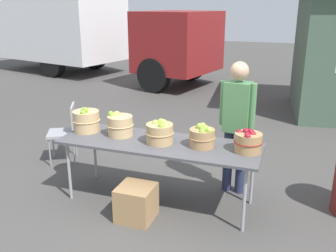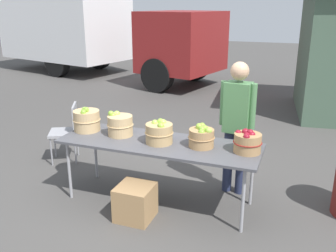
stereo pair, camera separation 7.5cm
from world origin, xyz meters
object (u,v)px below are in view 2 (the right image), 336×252
object	(u,v)px
apple_basket_green_1	(120,125)
apple_basket_green_2	(159,133)
market_table	(159,145)
vendor_adult	(237,118)
apple_basket_green_0	(87,120)
apple_basket_green_3	(202,137)
box_truck	(88,28)
apple_basket_red_0	(247,142)
produce_crate	(135,202)
folding_chair	(68,128)

from	to	relation	value
apple_basket_green_1	apple_basket_green_2	distance (m)	0.54
apple_basket_green_2	market_table	bearing A→B (deg)	126.60
vendor_adult	apple_basket_green_0	bearing A→B (deg)	21.70
apple_basket_green_2	apple_basket_green_3	size ratio (longest dim) A/B	1.10
box_truck	apple_basket_green_2	bearing A→B (deg)	-39.50
apple_basket_green_0	apple_basket_red_0	size ratio (longest dim) A/B	1.11
apple_basket_green_3	vendor_adult	distance (m)	0.60
apple_basket_green_0	market_table	bearing A→B (deg)	-4.11
market_table	apple_basket_green_1	size ratio (longest dim) A/B	7.27
apple_basket_red_0	produce_crate	xyz separation A→B (m)	(-1.09, -0.49, -0.67)
box_truck	produce_crate	size ratio (longest dim) A/B	20.84
apple_basket_green_0	box_truck	size ratio (longest dim) A/B	0.04
produce_crate	apple_basket_red_0	bearing A→B (deg)	24.00
apple_basket_green_2	box_truck	world-z (taller)	box_truck
apple_basket_red_0	box_truck	xyz separation A→B (m)	(-6.30, 7.05, 0.62)
apple_basket_red_0	produce_crate	distance (m)	1.37
vendor_adult	folding_chair	distance (m)	2.53
apple_basket_green_2	box_truck	xyz separation A→B (m)	(-5.32, 7.11, 0.62)
market_table	apple_basket_green_0	world-z (taller)	apple_basket_green_0
apple_basket_green_0	vendor_adult	xyz separation A→B (m)	(1.76, 0.48, 0.07)
apple_basket_green_0	apple_basket_red_0	bearing A→B (deg)	-0.66
apple_basket_green_2	produce_crate	world-z (taller)	apple_basket_green_2
vendor_adult	market_table	bearing A→B (deg)	41.77
apple_basket_green_1	apple_basket_green_2	bearing A→B (deg)	-8.47
folding_chair	vendor_adult	bearing A→B (deg)	59.09
apple_basket_green_1	vendor_adult	distance (m)	1.39
market_table	box_truck	size ratio (longest dim) A/B	0.29
apple_basket_green_0	box_truck	distance (m)	8.27
market_table	apple_basket_red_0	distance (m)	1.00
box_truck	folding_chair	distance (m)	7.43
apple_basket_green_0	apple_basket_red_0	xyz separation A→B (m)	(1.97, -0.02, -0.02)
apple_basket_green_0	folding_chair	world-z (taller)	apple_basket_green_0
apple_basket_green_2	apple_basket_red_0	bearing A→B (deg)	3.94
box_truck	apple_basket_green_1	bearing A→B (deg)	-42.06
market_table	box_truck	world-z (taller)	box_truck
apple_basket_green_0	box_truck	xyz separation A→B (m)	(-4.33, 7.02, 0.60)
apple_basket_green_2	apple_basket_green_3	world-z (taller)	apple_basket_green_2
apple_basket_red_0	vendor_adult	bearing A→B (deg)	112.62
apple_basket_red_0	folding_chair	xyz separation A→B (m)	(-2.69, 0.63, -0.36)
apple_basket_green_3	produce_crate	xyz separation A→B (m)	(-0.60, -0.47, -0.67)
apple_basket_green_3	apple_basket_red_0	size ratio (longest dim) A/B	0.96
apple_basket_green_3	folding_chair	world-z (taller)	apple_basket_green_3
vendor_adult	produce_crate	size ratio (longest dim) A/B	4.24
market_table	folding_chair	distance (m)	1.85
apple_basket_green_1	apple_basket_red_0	distance (m)	1.51
apple_basket_green_0	apple_basket_green_3	world-z (taller)	apple_basket_green_0
apple_basket_green_0	apple_basket_green_2	size ratio (longest dim) A/B	1.05
apple_basket_green_0	apple_basket_green_1	size ratio (longest dim) A/B	1.07
apple_basket_green_0	apple_basket_green_1	xyz separation A→B (m)	(0.46, -0.01, -0.01)
apple_basket_green_1	apple_basket_green_3	distance (m)	1.01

